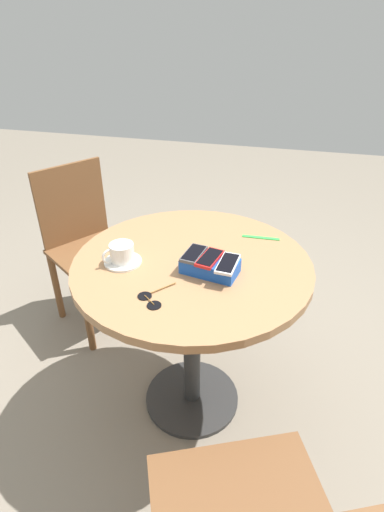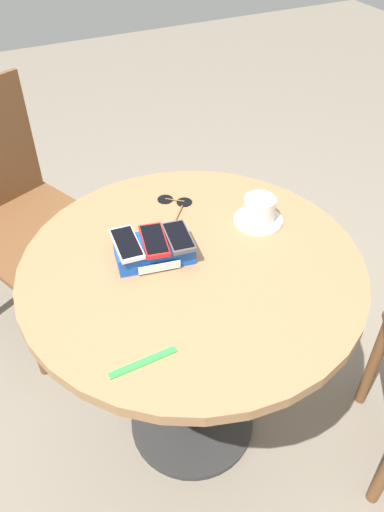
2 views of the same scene
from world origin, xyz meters
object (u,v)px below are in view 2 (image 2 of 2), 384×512
chair_near_window (17,216)px  phone_red (154,240)px  phone_white (127,244)px  phone_box (154,250)px  saucer (258,220)px  coffee_cup (260,208)px  sunglasses (175,202)px  round_table (192,302)px  phone_gray (178,237)px  lanyard_strap (143,362)px

chair_near_window → phone_red: bearing=-69.6°
phone_white → chair_near_window: size_ratio=0.14×
phone_box → phone_red: bearing=-12.4°
phone_box → chair_near_window: size_ratio=0.22×
saucer → coffee_cup: size_ratio=1.35×
sunglasses → chair_near_window: 0.69m
round_table → chair_near_window: bearing=114.0°
round_table → phone_white: phone_white is taller
phone_white → chair_near_window: (-0.19, 0.67, -0.30)m
round_table → coffee_cup: size_ratio=8.70×
coffee_cup → chair_near_window: 0.93m
coffee_cup → round_table: bearing=-162.7°
phone_gray → lanyard_strap: bearing=-126.9°
round_table → phone_red: bearing=143.7°
phone_gray → saucer: size_ratio=0.95×
phone_gray → chair_near_window: bearing=114.1°
saucer → lanyard_strap: saucer is taller
phone_white → phone_gray: (0.12, -0.03, 0.00)m
round_table → phone_white: bearing=152.3°
round_table → phone_red: (-0.07, 0.05, 0.20)m
lanyard_strap → sunglasses: sunglasses is taller
phone_red → chair_near_window: bearing=110.4°
round_table → lanyard_strap: 0.35m
chair_near_window → sunglasses: bearing=-51.4°
round_table → sunglasses: bearing=74.9°
phone_box → sunglasses: bearing=53.4°
phone_white → saucer: phone_white is taller
lanyard_strap → phone_white: bearing=75.0°
lanyard_strap → chair_near_window: size_ratio=0.16×
saucer → coffee_cup: coffee_cup is taller
phone_white → chair_near_window: chair_near_window is taller
round_table → phone_gray: phone_gray is taller
sunglasses → phone_white: bearing=-139.5°
lanyard_strap → phone_box: bearing=63.4°
phone_gray → saucer: (0.25, 0.03, -0.05)m
phone_box → lanyard_strap: 0.32m
phone_box → coffee_cup: 0.31m
coffee_cup → sunglasses: (-0.17, 0.17, -0.04)m
phone_red → saucer: phone_red is taller
phone_box → saucer: size_ratio=1.53×
phone_white → chair_near_window: bearing=106.0°
chair_near_window → phone_box: bearing=-69.7°
saucer → lanyard_strap: size_ratio=0.91×
coffee_cup → sunglasses: 0.24m
saucer → sunglasses: size_ratio=0.89×
phone_box → saucer: bearing=2.9°
round_table → coffee_cup: bearing=17.3°
phone_white → phone_gray: 0.13m
phone_box → saucer: phone_box is taller
phone_box → sunglasses: (0.14, 0.19, -0.02)m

